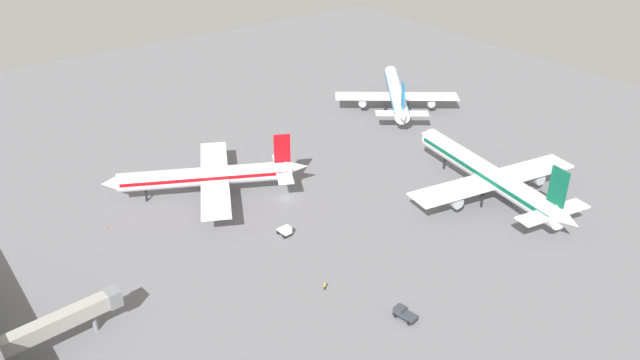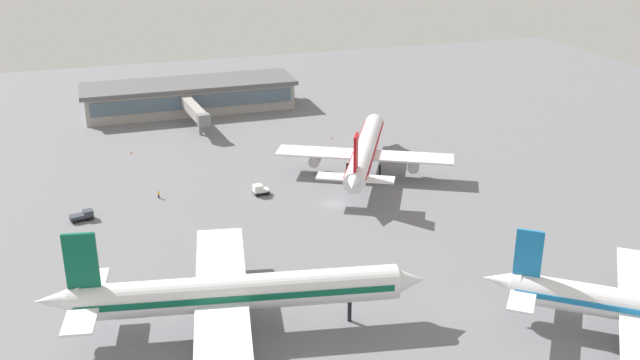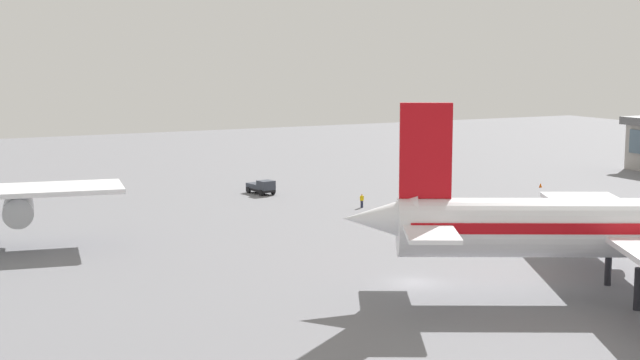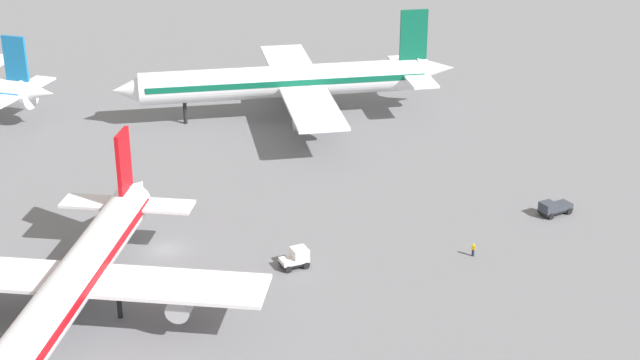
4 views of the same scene
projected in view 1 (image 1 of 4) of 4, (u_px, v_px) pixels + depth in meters
The scene contains 9 objects.
ground at pixel (287, 198), 154.92m from camera, with size 288.00×288.00×0.00m, color slate.
airplane_at_gate at pixel (208, 176), 153.33m from camera, with size 38.09×45.72×15.06m.
airplane_taxiing at pixel (396, 93), 203.40m from camera, with size 41.25×35.05×14.87m.
airplane_distant at pixel (489, 175), 152.43m from camera, with size 55.86×45.26×17.06m.
pushback_tractor at pixel (404, 314), 115.75m from camera, with size 4.66×2.83×1.90m.
baggage_tug at pixel (285, 231), 139.93m from camera, with size 3.34×2.44×2.30m.
ground_crew_worker at pixel (325, 286), 123.09m from camera, with size 0.43×0.58×1.67m.
jet_bridge at pixel (62, 321), 107.84m from camera, with size 4.87×22.06×6.74m.
safety_cone_near_gate at pixel (106, 227), 142.68m from camera, with size 0.44×0.44×0.60m, color #EA590C.
Camera 1 is at (112.57, -73.80, 77.24)m, focal length 35.72 mm.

